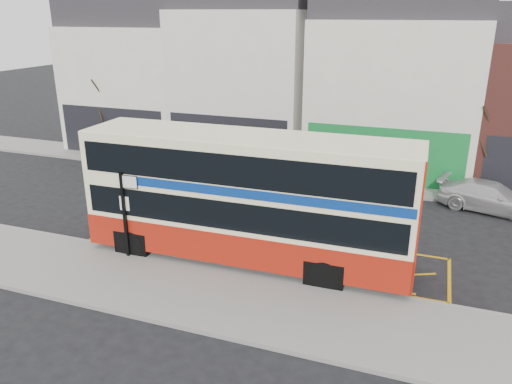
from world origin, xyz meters
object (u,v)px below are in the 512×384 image
at_px(double_decker_bus, 248,197).
at_px(street_tree_right, 486,115).
at_px(bus_stop_post, 126,207).
at_px(car_white, 491,197).
at_px(car_silver, 202,164).
at_px(street_tree_left, 106,87).
at_px(car_grey, 325,180).

xyz_separation_m(double_decker_bus, street_tree_right, (8.41, 11.20, 1.51)).
distance_m(bus_stop_post, car_white, 16.64).
xyz_separation_m(car_silver, street_tree_right, (14.65, 2.28, 3.41)).
bearing_deg(car_silver, bus_stop_post, -158.57).
distance_m(double_decker_bus, street_tree_right, 14.08).
bearing_deg(street_tree_right, street_tree_left, 179.88).
distance_m(double_decker_bus, car_white, 12.48).
distance_m(car_white, street_tree_right, 4.34).
xyz_separation_m(car_white, street_tree_left, (-23.03, 2.74, 3.62)).
bearing_deg(car_silver, double_decker_bus, -134.34).
bearing_deg(double_decker_bus, bus_stop_post, -161.26).
bearing_deg(car_grey, street_tree_left, 96.65).
relative_size(double_decker_bus, bus_stop_post, 3.66).
bearing_deg(street_tree_right, car_grey, -157.38).
bearing_deg(car_grey, bus_stop_post, 169.22).
relative_size(car_silver, car_grey, 0.81).
relative_size(car_white, street_tree_left, 0.75).
xyz_separation_m(car_grey, street_tree_right, (7.31, 3.05, 3.28)).
bearing_deg(bus_stop_post, car_silver, 95.92).
height_order(double_decker_bus, street_tree_right, street_tree_right).
height_order(bus_stop_post, car_grey, bus_stop_post).
height_order(car_white, street_tree_left, street_tree_left).
bearing_deg(car_white, car_silver, 102.33).
distance_m(car_white, street_tree_left, 23.48).
bearing_deg(car_grey, double_decker_bus, -169.45).
xyz_separation_m(double_decker_bus, car_white, (8.95, 8.50, -1.85)).
distance_m(car_silver, street_tree_left, 8.96).
bearing_deg(bus_stop_post, car_grey, 56.20).
xyz_separation_m(double_decker_bus, street_tree_left, (-14.08, 11.24, 1.78)).
height_order(bus_stop_post, car_silver, bus_stop_post).
distance_m(double_decker_bus, car_grey, 8.41).
distance_m(bus_stop_post, car_grey, 11.13).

